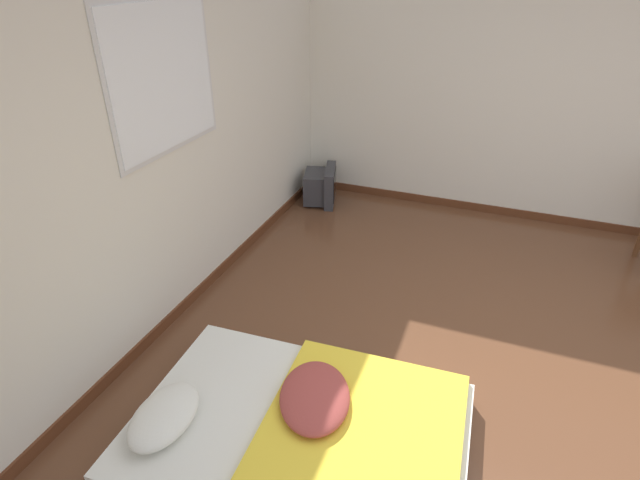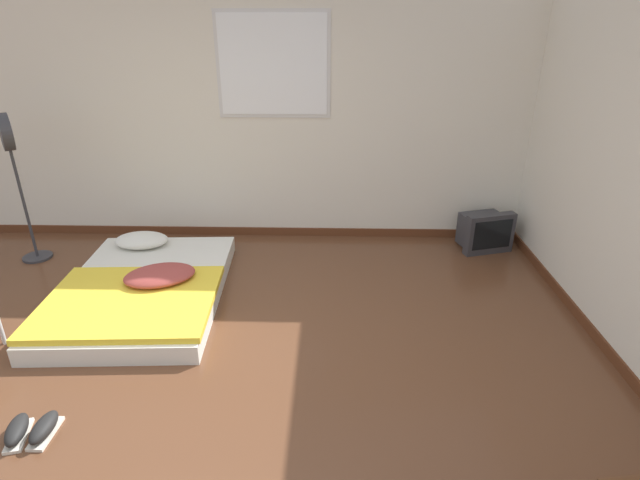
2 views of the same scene
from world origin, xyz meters
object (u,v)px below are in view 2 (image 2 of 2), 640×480
object	(u,v)px
crt_tv	(484,231)
standing_fan	(12,156)
mattress_bed	(143,288)
sneaker_pair	(31,429)

from	to	relation	value
crt_tv	standing_fan	distance (m)	4.69
standing_fan	mattress_bed	bearing A→B (deg)	-29.02
mattress_bed	sneaker_pair	bearing A→B (deg)	-94.12
mattress_bed	sneaker_pair	world-z (taller)	mattress_bed
sneaker_pair	standing_fan	distance (m)	2.84
crt_tv	standing_fan	bearing A→B (deg)	-175.58
mattress_bed	crt_tv	size ratio (longest dim) A/B	3.59
sneaker_pair	mattress_bed	bearing A→B (deg)	85.88
mattress_bed	standing_fan	xyz separation A→B (m)	(-1.37, 0.76, 0.95)
sneaker_pair	standing_fan	bearing A→B (deg)	118.28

